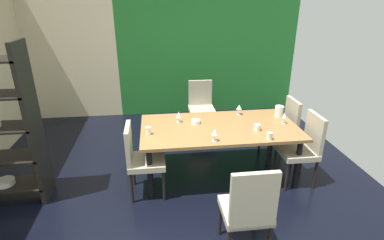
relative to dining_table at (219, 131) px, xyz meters
name	(u,v)px	position (x,y,z in m)	size (l,w,h in m)	color
ground_plane	(177,204)	(-0.62, -0.60, -0.66)	(5.43, 6.30, 0.02)	black
back_panel_interior	(68,47)	(-2.43, 2.50, 0.77)	(1.81, 0.10, 2.84)	beige
garden_window_panel	(208,44)	(0.28, 2.50, 0.77)	(3.62, 0.10, 2.84)	#206A28
dining_table	(219,131)	(0.00, 0.00, 0.00)	(2.06, 1.08, 0.72)	olive
chair_left_near	(140,157)	(-1.04, -0.32, -0.14)	(0.45, 0.44, 0.92)	tan
chair_head_near	(248,208)	(-0.03, -1.43, -0.12)	(0.44, 0.44, 0.98)	tan
chair_head_far	(201,105)	(-0.02, 1.43, -0.13)	(0.44, 0.45, 0.93)	tan
chair_right_far	(283,126)	(1.04, 0.32, -0.13)	(0.44, 0.44, 0.93)	tan
chair_right_near	(304,146)	(1.04, -0.32, -0.13)	(0.44, 0.44, 0.95)	tan
wine_glass_corner	(215,132)	(-0.15, -0.42, 0.18)	(0.08, 0.08, 0.15)	silver
wine_glass_right	(239,107)	(0.36, 0.38, 0.18)	(0.08, 0.08, 0.15)	silver
wine_glass_center	(179,115)	(-0.52, 0.21, 0.17)	(0.07, 0.07, 0.15)	silver
wine_glass_west	(285,116)	(0.88, -0.02, 0.18)	(0.06, 0.06, 0.16)	silver
serving_bowl_rear	(196,122)	(-0.30, 0.14, 0.09)	(0.12, 0.12, 0.05)	white
cup_east	(148,131)	(-0.93, -0.13, 0.12)	(0.07, 0.07, 0.10)	silver
cup_near_window	(269,136)	(0.51, -0.46, 0.11)	(0.07, 0.07, 0.09)	#F4E5CB
cup_south	(257,127)	(0.45, -0.18, 0.11)	(0.08, 0.08, 0.08)	silver
pitcher_north	(279,111)	(0.91, 0.24, 0.15)	(0.14, 0.12, 0.16)	silver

